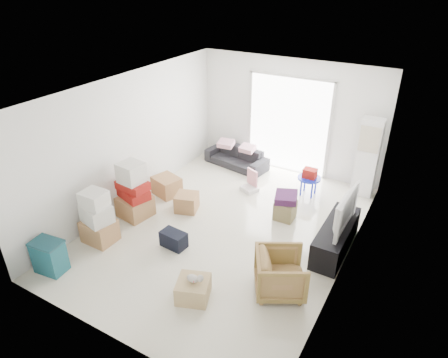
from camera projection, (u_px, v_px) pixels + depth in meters
room_shell at (226, 165)px, 7.07m from camera, size 4.98×6.48×3.18m
sliding_door at (288, 121)px, 9.39m from camera, size 2.10×0.04×2.33m
ac_tower at (367, 158)px, 8.46m from camera, size 0.45×0.30×1.75m
tv_console at (336, 237)px, 7.01m from camera, size 0.46×1.54×0.51m
television at (338, 222)px, 6.86m from camera, size 0.67×1.14×0.15m
sofa at (237, 154)px, 9.96m from camera, size 1.67×0.74×0.63m
pillow_left at (226, 139)px, 9.88m from camera, size 0.39×0.32×0.11m
pillow_right at (248, 144)px, 9.62m from camera, size 0.32×0.26×0.11m
armchair at (281, 272)px, 6.04m from camera, size 0.97×0.98×0.76m
storage_bins at (49, 256)px, 6.50m from camera, size 0.54×0.41×0.58m
box_stack_a at (98, 219)px, 7.15m from camera, size 0.60×0.53×1.03m
box_stack_b at (134, 193)px, 7.87m from camera, size 0.72×0.66×1.17m
box_stack_c at (167, 186)px, 8.76m from camera, size 0.67×0.61×0.41m
loose_box at (187, 202)px, 8.20m from camera, size 0.55×0.55×0.36m
duffel_bag at (174, 239)px, 7.14m from camera, size 0.48×0.31×0.29m
ottoman at (285, 210)px, 7.92m from camera, size 0.39×0.39×0.38m
blanket at (286, 199)px, 7.80m from camera, size 0.52×0.52×0.14m
kids_table at (309, 177)px, 8.63m from camera, size 0.50×0.50×0.63m
toy_walker at (250, 185)px, 8.97m from camera, size 0.44×0.43×0.46m
wood_crate at (193, 289)px, 6.03m from camera, size 0.61×0.61×0.32m
plush_bunny at (195, 278)px, 5.91m from camera, size 0.26×0.15×0.13m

